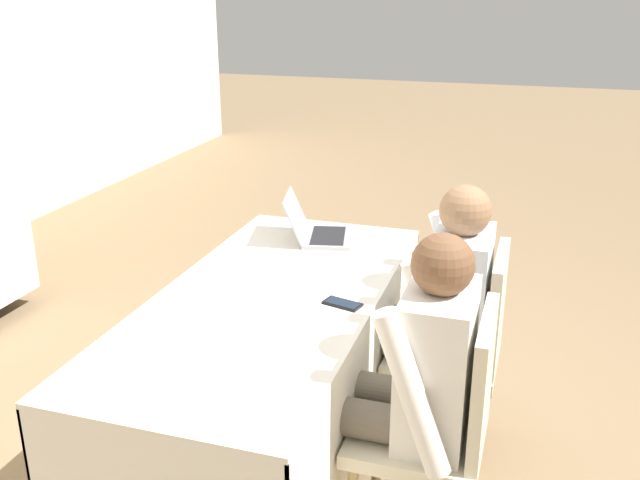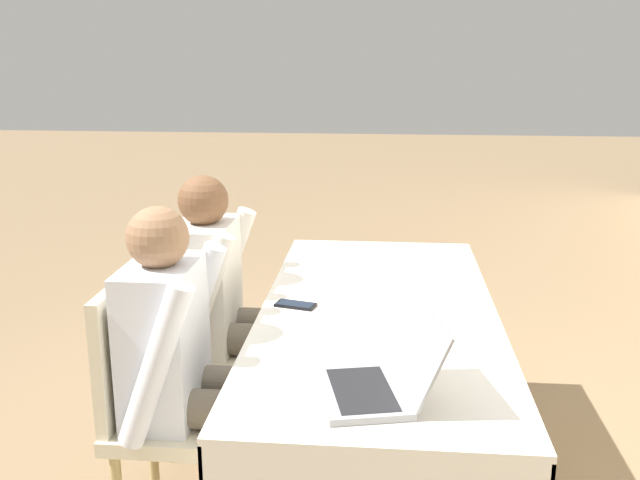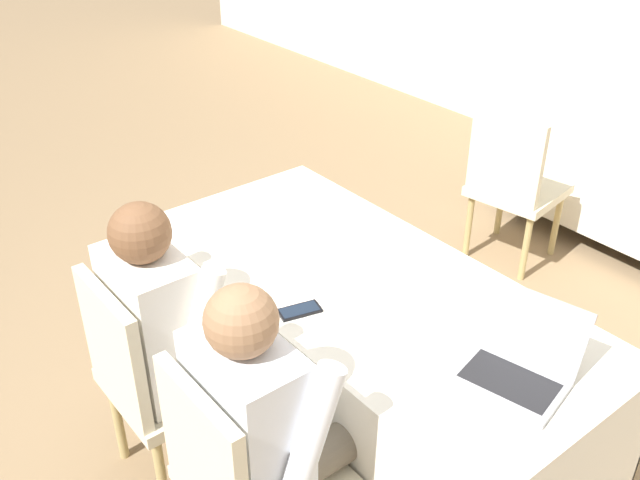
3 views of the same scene
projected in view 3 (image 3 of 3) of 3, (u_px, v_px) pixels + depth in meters
ground_plane at (360, 427)px, 2.94m from camera, size 24.00×24.00×0.00m
conference_table_near at (364, 319)px, 2.65m from camera, size 1.85×0.84×0.73m
laptop at (517, 366)px, 2.10m from camera, size 0.36×0.37×0.22m
cell_phone at (299, 310)px, 2.40m from camera, size 0.10×0.16×0.01m
paper_beside_laptop at (420, 270)px, 2.63m from camera, size 0.26×0.33×0.00m
paper_centre_table at (242, 211)px, 3.02m from camera, size 0.30×0.35×0.00m
chair_near_left at (154, 374)px, 2.49m from camera, size 0.44×0.44×0.89m
chair_near_right at (244, 477)px, 2.11m from camera, size 0.44×0.44×0.89m
chair_far_spare at (513, 182)px, 3.79m from camera, size 0.51×0.51×0.89m
person_checkered_shirt at (175, 326)px, 2.47m from camera, size 0.50×0.52×1.15m
person_white_shirt at (271, 422)px, 2.08m from camera, size 0.50×0.52×1.15m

